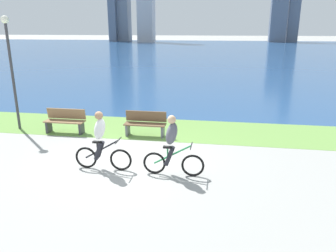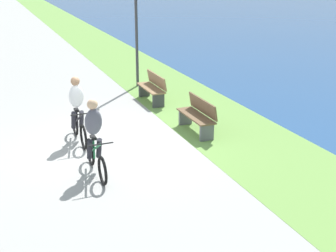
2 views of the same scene
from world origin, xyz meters
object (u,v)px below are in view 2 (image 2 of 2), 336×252
(bench_near_path, at_px, (198,116))
(lamppost_tall, at_px, (136,9))
(cyclist_trailing, at_px, (77,110))
(cyclist_lead, at_px, (94,137))
(bench_far_along_path, at_px, (153,88))

(bench_near_path, xyz_separation_m, lamppost_tall, (-5.05, 0.06, 2.27))
(cyclist_trailing, xyz_separation_m, lamppost_tall, (-4.52, 3.09, 1.89))
(cyclist_lead, xyz_separation_m, bench_far_along_path, (-4.47, 2.98, -0.38))
(bench_far_along_path, bearing_deg, cyclist_lead, -33.65)
(cyclist_lead, bearing_deg, bench_far_along_path, 146.35)
(bench_near_path, height_order, bench_far_along_path, same)
(cyclist_lead, height_order, cyclist_trailing, cyclist_trailing)
(bench_near_path, bearing_deg, lamppost_tall, 179.37)
(cyclist_trailing, bearing_deg, bench_far_along_path, 130.61)
(cyclist_lead, height_order, lamppost_tall, lamppost_tall)
(cyclist_lead, relative_size, bench_far_along_path, 1.10)
(bench_far_along_path, bearing_deg, cyclist_trailing, -49.39)
(cyclist_lead, distance_m, bench_far_along_path, 5.39)
(cyclist_lead, bearing_deg, lamppost_tall, 154.09)
(lamppost_tall, bearing_deg, cyclist_lead, -25.91)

